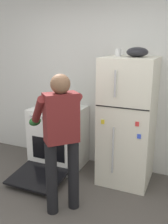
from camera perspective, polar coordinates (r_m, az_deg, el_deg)
The scene contains 8 objects.
kitchen_wall_back at distance 3.94m, azimuth 3.59°, elevation 7.22°, with size 6.00×0.10×2.70m, color silver.
refrigerator at distance 3.54m, azimuth 9.62°, elevation -2.10°, with size 0.68×0.72×1.72m.
stove_range at distance 4.04m, azimuth -5.71°, elevation -5.72°, with size 0.76×1.24×0.95m.
person_cook at distance 2.85m, azimuth -5.22°, elevation -4.38°, with size 0.70×0.73×1.60m.
red_pot at distance 3.77m, azimuth -4.05°, elevation 1.60°, with size 0.35×0.25×0.14m.
coffee_mug at distance 3.47m, azimuth 7.62°, elevation 12.91°, with size 0.11×0.08×0.10m.
pepper_mill at distance 4.20m, azimuth -8.06°, elevation 3.20°, with size 0.05×0.05×0.17m, color brown.
mixing_bowl at distance 3.36m, azimuth 11.71°, elevation 12.86°, with size 0.27×0.27×0.12m, color black.
Camera 1 is at (1.33, -1.71, 1.94)m, focal length 41.34 mm.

